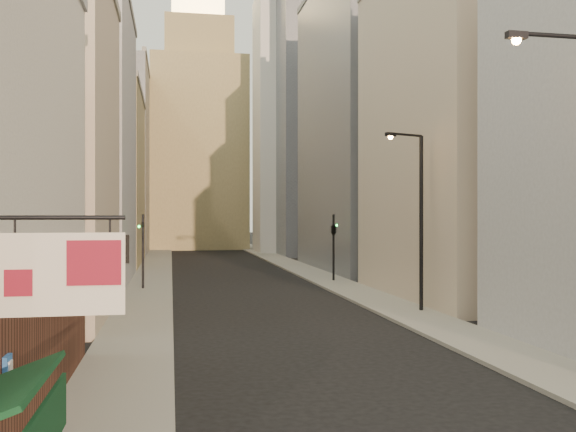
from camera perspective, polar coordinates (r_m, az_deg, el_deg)
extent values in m
cube|color=gray|center=(61.07, -11.69, -4.51)|extent=(3.00, 140.00, 0.15)
cube|color=gray|center=(62.14, 0.42, -4.43)|extent=(3.00, 140.00, 0.15)
cylinder|color=black|center=(9.04, -21.87, -0.13)|extent=(2.40, 0.06, 0.06)
cube|color=beige|center=(9.00, -19.37, -4.91)|extent=(1.60, 0.06, 1.10)
cube|color=maroon|center=(8.94, -16.83, -3.98)|extent=(0.70, 0.10, 0.60)
cube|color=maroon|center=(9.11, -22.80, -5.49)|extent=(0.35, 0.10, 0.35)
cube|color=black|center=(9.65, -20.71, -17.31)|extent=(0.06, 3.00, 0.80)
cube|color=blue|center=(12.69, -23.68, -12.37)|extent=(0.08, 0.40, 0.50)
cube|color=black|center=(20.02, -16.70, -3.75)|extent=(0.80, 0.08, 1.50)
cube|color=black|center=(29.98, -14.59, -2.87)|extent=(0.70, 0.08, 1.30)
cube|color=#BFAD96|center=(32.74, -22.60, 5.43)|extent=(8.00, 12.00, 16.00)
cube|color=#9D9DA2|center=(48.62, -18.58, 6.04)|extent=(8.00, 16.00, 20.00)
cube|color=#907F53|center=(66.31, -16.36, 3.14)|extent=(8.00, 18.00, 17.00)
cube|color=gray|center=(86.42, -14.97, 4.74)|extent=(8.00, 20.00, 24.00)
cube|color=#BFAD96|center=(40.05, 15.12, 7.33)|extent=(8.00, 16.00, 20.00)
cube|color=gray|center=(58.97, 6.65, 7.92)|extent=(8.00, 20.00, 26.00)
cube|color=gray|center=(89.27, 5.03, 13.05)|extent=(20.00, 22.00, 50.00)
cube|color=#907F53|center=(98.36, -7.98, 5.34)|extent=(14.00, 14.00, 28.00)
cube|color=#907F53|center=(101.35, -7.98, 14.96)|extent=(10.00, 10.00, 6.00)
cylinder|color=#FFCC72|center=(102.91, -7.98, 17.92)|extent=(8.00, 8.00, 5.00)
cube|color=silver|center=(86.06, -0.17, 8.12)|extent=(8.00, 8.00, 34.00)
cylinder|color=black|center=(21.37, 22.36, 14.63)|extent=(2.29, 0.18, 0.14)
cube|color=black|center=(20.76, 19.65, 14.90)|extent=(0.63, 0.26, 0.21)
sphere|color=#F99A3E|center=(20.72, 19.65, 14.50)|extent=(0.27, 0.27, 0.27)
cylinder|color=black|center=(33.02, 11.76, -0.74)|extent=(0.20, 0.20, 8.94)
cylinder|color=black|center=(32.60, 10.46, 7.12)|extent=(1.91, 0.80, 0.12)
cube|color=black|center=(31.96, 9.11, 7.17)|extent=(0.59, 0.39, 0.18)
sphere|color=#F99A3E|center=(31.94, 9.11, 6.94)|extent=(0.24, 0.24, 0.24)
cylinder|color=black|center=(43.12, -12.77, -3.18)|extent=(0.16, 0.16, 5.00)
imported|color=black|center=(43.06, -12.77, -0.92)|extent=(0.50, 0.50, 1.21)
sphere|color=#19E533|center=(43.07, -13.10, -0.92)|extent=(0.16, 0.16, 0.16)
cylinder|color=black|center=(47.40, 4.07, -2.89)|extent=(0.16, 0.16, 5.00)
imported|color=black|center=(47.34, 4.07, -0.83)|extent=(0.68, 0.68, 1.44)
sphere|color=#19E533|center=(47.40, 4.36, -0.83)|extent=(0.16, 0.16, 0.16)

